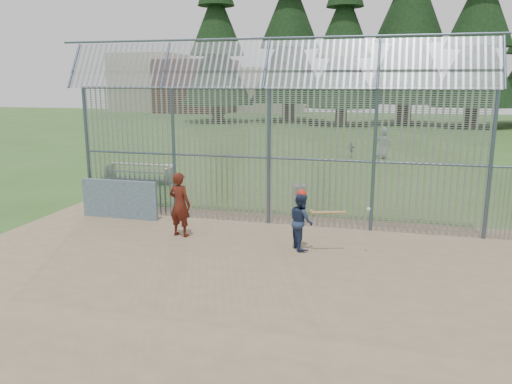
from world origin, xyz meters
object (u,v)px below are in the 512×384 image
(dugout_wall, at_px, (120,199))
(batter, at_px, (301,221))
(bleacher, at_px, (140,173))
(trash_can, at_px, (300,195))
(onlooker, at_px, (180,204))

(dugout_wall, bearing_deg, batter, -13.95)
(batter, xyz_separation_m, bleacher, (-8.05, 6.87, -0.33))
(batter, relative_size, trash_can, 1.76)
(batter, bearing_deg, bleacher, 19.77)
(onlooker, distance_m, bleacher, 8.13)
(onlooker, bearing_deg, bleacher, -43.24)
(batter, height_order, bleacher, batter)
(dugout_wall, xyz_separation_m, batter, (5.93, -1.47, 0.12))
(dugout_wall, height_order, batter, batter)
(batter, height_order, onlooker, onlooker)
(batter, distance_m, bleacher, 10.59)
(dugout_wall, height_order, onlooker, onlooker)
(onlooker, distance_m, trash_can, 4.96)
(onlooker, height_order, bleacher, onlooker)
(dugout_wall, height_order, bleacher, dugout_wall)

